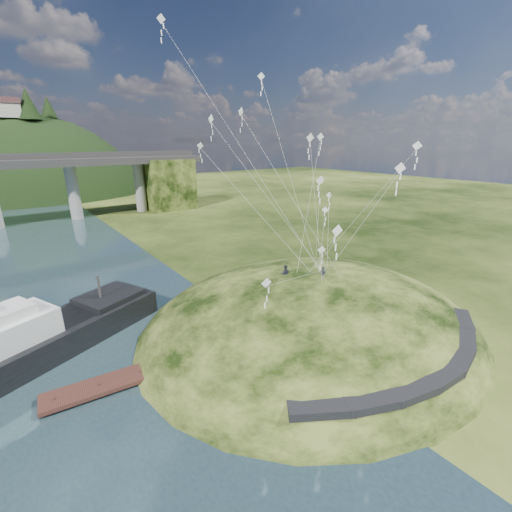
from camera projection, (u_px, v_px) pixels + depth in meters
ground at (261, 362)px, 28.73m from camera, size 320.00×320.00×0.00m
grass_hill at (310, 336)px, 35.27m from camera, size 36.00×32.00×13.00m
footpath at (423, 366)px, 24.91m from camera, size 22.29×5.84×0.83m
work_barge at (43, 335)px, 29.45m from camera, size 20.70×13.01×7.06m
wooden_dock at (140, 373)px, 26.73m from camera, size 13.89×3.56×0.98m
kite_flyers at (295, 265)px, 34.14m from camera, size 3.68×3.42×1.93m
kite_swarm at (301, 166)px, 30.86m from camera, size 20.03×18.20×20.85m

